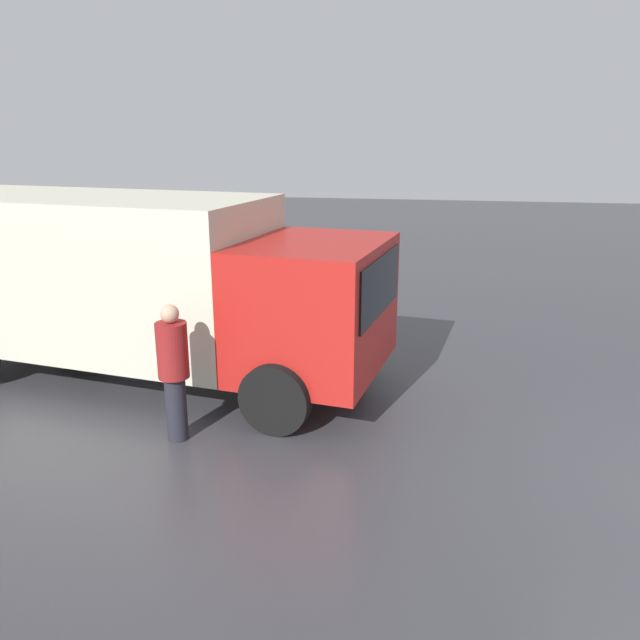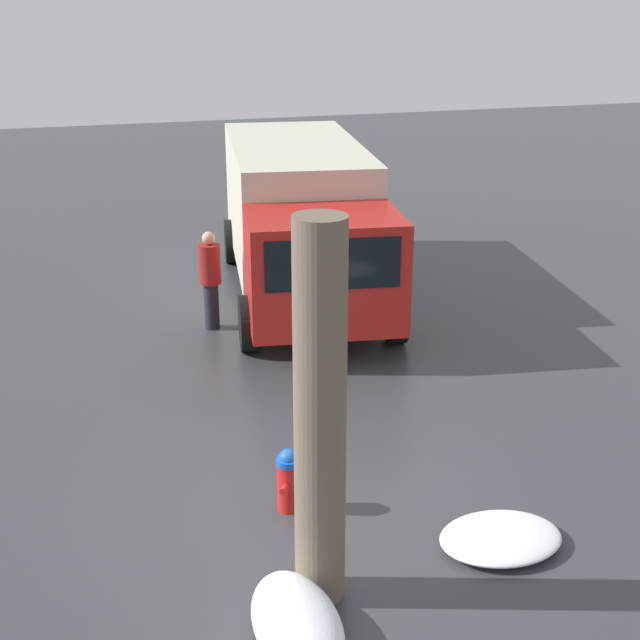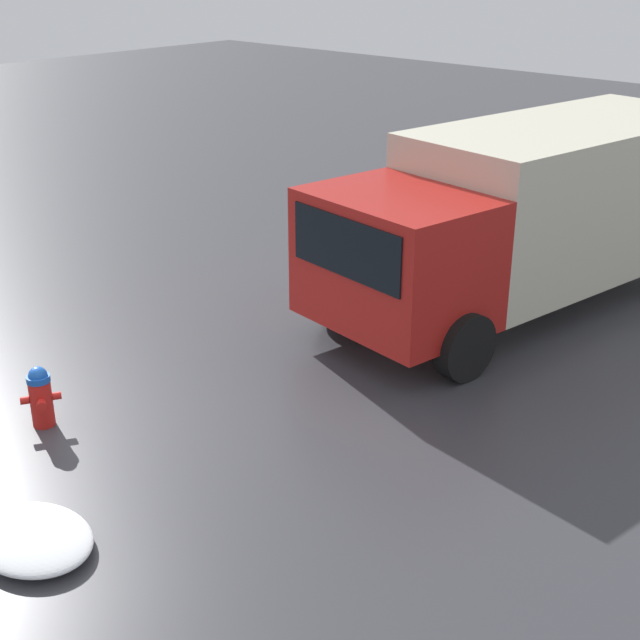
% 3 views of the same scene
% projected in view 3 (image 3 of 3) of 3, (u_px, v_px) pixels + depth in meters
% --- Properties ---
extents(ground_plane, '(60.00, 60.00, 0.00)m').
position_uv_depth(ground_plane, '(45.00, 424.00, 10.38)').
color(ground_plane, '#38383D').
extents(fire_hydrant, '(0.44, 0.38, 0.74)m').
position_uv_depth(fire_hydrant, '(41.00, 396.00, 10.22)').
color(fire_hydrant, red).
rests_on(fire_hydrant, ground_plane).
extents(delivery_truck, '(7.45, 3.45, 2.68)m').
position_uv_depth(delivery_truck, '(534.00, 208.00, 13.33)').
color(delivery_truck, red).
rests_on(delivery_truck, ground_plane).
extents(pedestrian, '(0.37, 0.37, 1.68)m').
position_uv_depth(pedestrian, '(372.00, 239.00, 13.81)').
color(pedestrian, '#23232D').
rests_on(pedestrian, ground_plane).
extents(snow_pile_by_hydrant, '(0.99, 1.31, 0.18)m').
position_uv_depth(snow_pile_by_hydrant, '(33.00, 539.00, 8.27)').
color(snow_pile_by_hydrant, white).
rests_on(snow_pile_by_hydrant, ground_plane).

